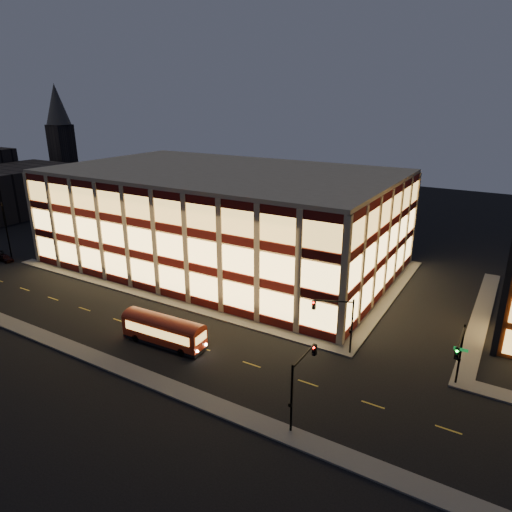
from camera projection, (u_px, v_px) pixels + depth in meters
The scene contains 15 objects.
ground at pixel (167, 305), 56.86m from camera, with size 200.00×200.00×0.00m, color black.
sidewalk_office_south at pixel (155, 297), 59.10m from camera, with size 54.00×2.00×0.15m, color #514F4C.
sidewalk_office_east at pixel (389, 296), 59.50m from camera, with size 2.00×30.00×0.15m, color #514F4C.
sidewalk_tower_west at pixel (481, 315), 54.18m from camera, with size 2.00×30.00×0.15m, color #514F4C.
sidewalk_near at pixel (81, 352), 46.29m from camera, with size 100.00×2.00×0.15m, color #514F4C.
office_building at pixel (224, 217), 69.61m from camera, with size 50.45×30.45×14.50m.
bg_building_a at pixel (5, 192), 99.82m from camera, with size 18.00×28.00×10.00m, color #2D2621.
church_tower at pixel (64, 160), 120.22m from camera, with size 5.00×5.00×18.00m, color #2D2621.
church_spire at pixel (56, 104), 115.63m from camera, with size 6.00×6.00×10.00m, color #4C473F.
traffic_signal_far at pixel (338, 316), 44.96m from camera, with size 3.79×1.87×6.00m.
traffic_signal_right at pixel (460, 351), 38.80m from camera, with size 1.20×4.37×6.00m.
traffic_signal_near at pixel (300, 377), 35.19m from camera, with size 0.32×4.45×6.00m.
street_lamp_a at pixel (5, 225), 72.18m from camera, with size 0.44×1.22×9.02m.
trolley_bus at pixel (164, 329), 47.37m from camera, with size 9.44×2.83×3.17m.
parked_car_0 at pixel (5, 258), 72.05m from camera, with size 1.29×3.22×1.10m, color black.
Camera 1 is at (36.00, -38.71, 24.49)m, focal length 32.00 mm.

